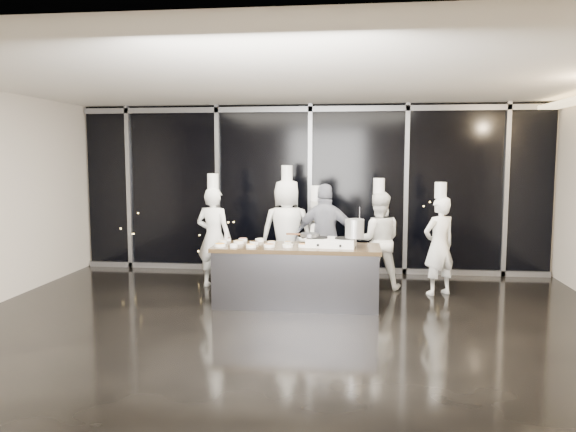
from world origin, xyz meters
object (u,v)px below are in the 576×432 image
object	(u,v)px
frying_pan	(309,235)
chef_center	(316,242)
demo_counter	(297,275)
stove	(331,242)
chef_far_left	(214,236)
chef_left	(287,231)
stock_pot	(355,228)
chef_right	(378,240)
guest	(326,237)
chef_side	(439,244)

from	to	relation	value
frying_pan	chef_center	xyz separation A→B (m)	(0.01, 1.23, -0.30)
demo_counter	stove	distance (m)	0.72
chef_far_left	chef_left	distance (m)	1.26
stock_pot	stove	bearing A→B (deg)	173.97
chef_right	guest	bearing A→B (deg)	10.76
stock_pot	demo_counter	bearing A→B (deg)	177.52
chef_center	chef_side	xyz separation A→B (m)	(2.00, -0.31, 0.05)
chef_center	chef_side	size ratio (longest dim) A/B	0.95
chef_left	demo_counter	bearing A→B (deg)	94.42
guest	chef_left	bearing A→B (deg)	-22.80
stock_pot	chef_left	distance (m)	1.85
chef_center	chef_far_left	bearing A→B (deg)	-14.56
chef_center	demo_counter	bearing A→B (deg)	58.62
chef_left	chef_center	bearing A→B (deg)	157.87
frying_pan	guest	bearing A→B (deg)	84.83
demo_counter	guest	distance (m)	1.20
demo_counter	chef_right	xyz separation A→B (m)	(1.24, 1.24, 0.37)
stove	stock_pot	xyz separation A→B (m)	(0.34, -0.04, 0.21)
chef_right	stove	bearing A→B (deg)	57.76
frying_pan	stock_pot	world-z (taller)	stock_pot
frying_pan	chef_side	xyz separation A→B (m)	(2.01, 0.92, -0.25)
stock_pot	guest	bearing A→B (deg)	113.45
chef_center	stock_pot	bearing A→B (deg)	94.48
chef_side	chef_left	bearing A→B (deg)	-40.43
stock_pot	chef_side	world-z (taller)	chef_side
chef_center	frying_pan	bearing A→B (deg)	67.06
stove	chef_center	distance (m)	1.31
demo_counter	chef_right	world-z (taller)	chef_right
chef_far_left	chef_right	world-z (taller)	chef_far_left
chef_side	stove	bearing A→B (deg)	-1.38
stove	chef_side	size ratio (longest dim) A/B	0.41
stove	chef_side	world-z (taller)	chef_side
chef_far_left	chef_center	bearing A→B (deg)	-160.03
demo_counter	chef_far_left	bearing A→B (deg)	146.11
stock_pot	chef_far_left	xyz separation A→B (m)	(-2.37, 1.06, -0.31)
chef_right	chef_center	bearing A→B (deg)	-2.32
demo_counter	stock_pot	xyz separation A→B (m)	(0.85, -0.04, 0.72)
guest	stove	bearing A→B (deg)	99.90
chef_right	chef_side	xyz separation A→B (m)	(0.96, -0.30, -0.01)
chef_left	chef_side	world-z (taller)	chef_left
stock_pot	guest	world-z (taller)	guest
stove	chef_right	xyz separation A→B (m)	(0.73, 1.24, -0.14)
demo_counter	chef_right	bearing A→B (deg)	44.93
stove	frying_pan	size ratio (longest dim) A/B	1.45
guest	chef_right	xyz separation A→B (m)	(0.86, 0.19, -0.06)
chef_left	chef_center	distance (m)	0.55
guest	chef_side	size ratio (longest dim) A/B	0.98
stock_pot	guest	distance (m)	1.22
chef_far_left	chef_center	world-z (taller)	chef_far_left
chef_center	chef_side	bearing A→B (deg)	149.01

